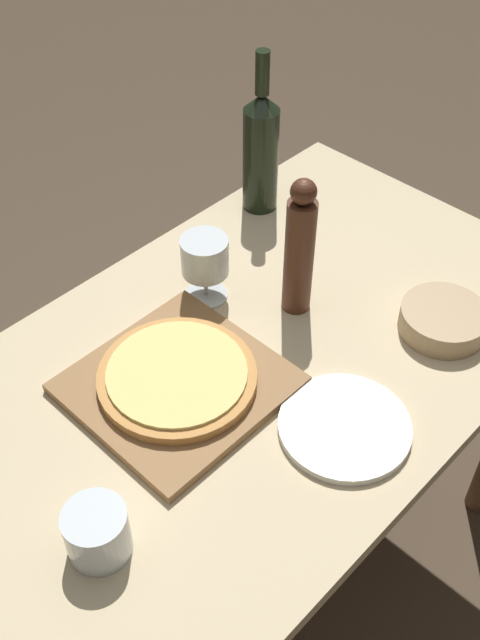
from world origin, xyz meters
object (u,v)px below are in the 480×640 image
at_px(pizza, 177,376).
at_px(small_bowl, 443,320).
at_px(wine_bottle, 261,149).
at_px(pepper_mill, 299,250).
at_px(wine_glass, 205,258).

relative_size(pizza, small_bowl, 1.70).
height_order(wine_bottle, pepper_mill, wine_bottle).
relative_size(pizza, wine_bottle, 0.76).
bearing_deg(pizza, small_bowl, 60.41).
xyz_separation_m(wine_glass, small_bowl, (0.37, 0.23, -0.07)).
distance_m(pizza, wine_bottle, 0.54).
distance_m(pepper_mill, wine_glass, 0.17).
relative_size(wine_bottle, pepper_mill, 1.25).
height_order(pizza, small_bowl, small_bowl).
distance_m(wine_bottle, pepper_mill, 0.32).
bearing_deg(pepper_mill, wine_bottle, 144.85).
distance_m(pizza, wine_glass, 0.24).
bearing_deg(wine_bottle, wine_glass, -66.25).
bearing_deg(pizza, pepper_mill, 88.05).
xyz_separation_m(pizza, wine_bottle, (-0.25, 0.47, 0.11)).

